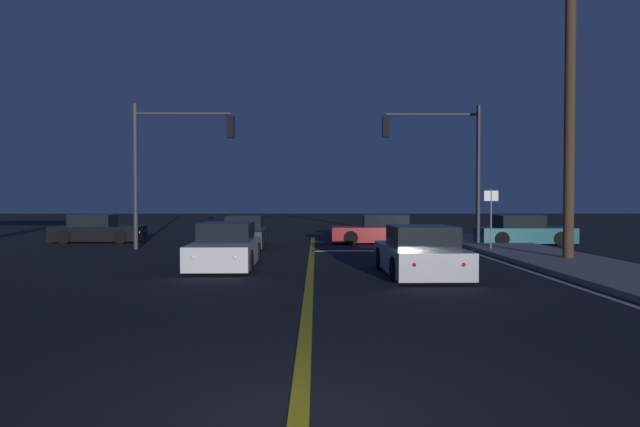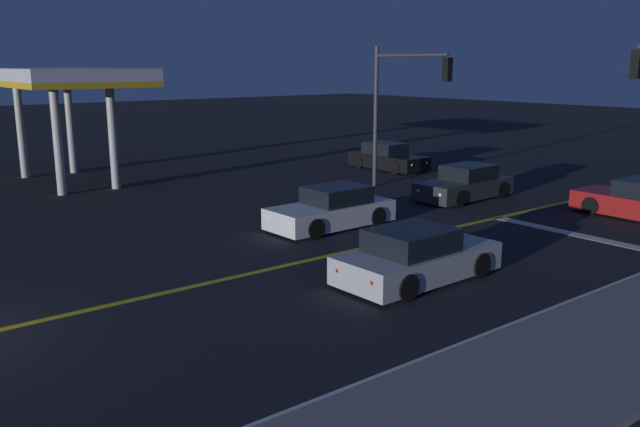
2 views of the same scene
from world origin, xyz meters
TOP-DOWN VIEW (x-y plane):
  - sidewalk_right at (8.07, 9.40)m, footprint 3.20×33.83m
  - lane_line_center at (0.00, 9.40)m, footprint 0.20×31.95m
  - lane_line_edge_right at (6.22, 9.40)m, footprint 0.16×31.95m
  - stop_bar at (3.24, 17.29)m, footprint 6.47×0.50m
  - car_distant_tail_charcoal at (-2.90, 19.02)m, footprint 1.96×4.38m
  - car_side_waiting_silver at (2.97, 10.08)m, footprint 2.06×4.38m
  - car_following_oncoming_black at (-10.30, 21.91)m, footprint 4.25×1.96m
  - car_far_approaching_white at (-2.56, 11.92)m, footprint 1.94×4.34m
  - traffic_signal_far_left at (-5.82, 18.19)m, footprint 4.15×0.28m
  - gas_station_canopy at (-16.39, 7.83)m, footprint 9.93×5.07m

SIDE VIEW (x-z plane):
  - lane_line_center at x=0.00m, z-range 0.00..0.01m
  - lane_line_edge_right at x=6.22m, z-range 0.00..0.01m
  - stop_bar at x=3.24m, z-range 0.00..0.01m
  - sidewalk_right at x=8.07m, z-range 0.00..0.15m
  - car_following_oncoming_black at x=-10.30m, z-range -0.09..1.25m
  - car_distant_tail_charcoal at x=-2.90m, z-range -0.09..1.25m
  - car_far_approaching_white at x=-2.56m, z-range -0.09..1.25m
  - car_side_waiting_silver at x=2.97m, z-range -0.09..1.25m
  - traffic_signal_far_left at x=-5.82m, z-range 1.01..6.99m
  - gas_station_canopy at x=-16.39m, z-range 2.02..7.08m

